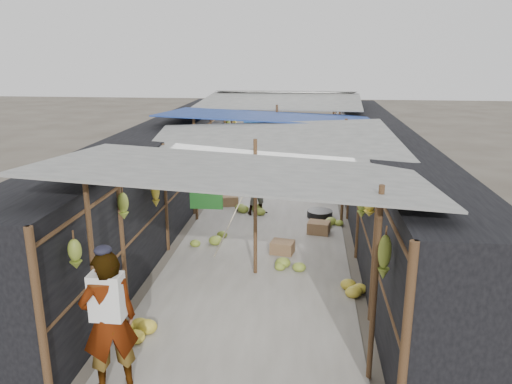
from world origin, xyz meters
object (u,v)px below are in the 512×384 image
at_px(crate_near, 282,248).
at_px(black_basin, 320,214).
at_px(shopper_blue, 260,188).
at_px(vendor_seated, 322,160).
at_px(vendor_elderly, 109,321).

bearing_deg(crate_near, black_basin, 83.06).
height_order(black_basin, shopper_blue, shopper_blue).
xyz_separation_m(crate_near, vendor_seated, (0.97, 7.14, 0.37)).
relative_size(black_basin, shopper_blue, 0.45).
relative_size(shopper_blue, vendor_seated, 1.39).
height_order(black_basin, vendor_seated, vendor_seated).
bearing_deg(shopper_blue, black_basin, -36.78).
bearing_deg(vendor_seated, vendor_elderly, -6.70).
bearing_deg(crate_near, vendor_elderly, -101.11).
xyz_separation_m(black_basin, vendor_elderly, (-2.71, -6.98, 0.82)).
bearing_deg(black_basin, shopper_blue, 174.72).
xyz_separation_m(vendor_elderly, shopper_blue, (1.17, 7.13, -0.21)).
height_order(vendor_elderly, vendor_seated, vendor_elderly).
xyz_separation_m(crate_near, shopper_blue, (-0.72, 2.60, 0.57)).
bearing_deg(black_basin, crate_near, -108.46).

